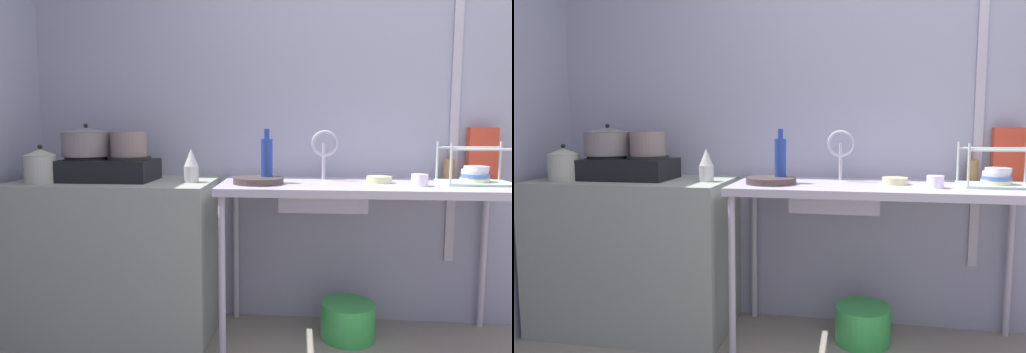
% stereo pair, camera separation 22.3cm
% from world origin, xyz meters
% --- Properties ---
extents(wall_back, '(5.11, 0.10, 2.58)m').
position_xyz_m(wall_back, '(0.00, 1.54, 1.29)').
color(wall_back, '#9392A9').
rests_on(wall_back, ground).
extents(wall_metal_strip, '(0.05, 0.01, 2.07)m').
position_xyz_m(wall_metal_strip, '(0.38, 1.49, 1.42)').
color(wall_metal_strip, '#AEA7B9').
extents(counter_concrete, '(1.12, 0.60, 0.89)m').
position_xyz_m(counter_concrete, '(-1.55, 1.20, 0.44)').
color(counter_concrete, gray).
rests_on(counter_concrete, ground).
extents(counter_sink, '(1.55, 0.60, 0.89)m').
position_xyz_m(counter_sink, '(-0.16, 1.20, 0.82)').
color(counter_sink, '#AEA7B9').
rests_on(counter_sink, ground).
extents(stove, '(0.52, 0.33, 0.14)m').
position_xyz_m(stove, '(-1.59, 1.20, 0.95)').
color(stove, black).
rests_on(stove, counter_concrete).
extents(pot_on_left_burner, '(0.27, 0.27, 0.18)m').
position_xyz_m(pot_on_left_burner, '(-1.71, 1.20, 1.10)').
color(pot_on_left_burner, slate).
rests_on(pot_on_left_burner, stove).
extents(pot_on_right_burner, '(0.20, 0.20, 0.14)m').
position_xyz_m(pot_on_right_burner, '(-1.46, 1.20, 1.09)').
color(pot_on_right_burner, slate).
rests_on(pot_on_right_burner, stove).
extents(pot_beside_stove, '(0.17, 0.17, 0.21)m').
position_xyz_m(pot_beside_stove, '(-1.91, 1.06, 0.98)').
color(pot_beside_stove, '#A4A398').
rests_on(pot_beside_stove, counter_concrete).
extents(percolator, '(0.08, 0.08, 0.18)m').
position_xyz_m(percolator, '(-1.10, 1.16, 0.97)').
color(percolator, beige).
rests_on(percolator, counter_concrete).
extents(sink_basin, '(0.45, 0.34, 0.13)m').
position_xyz_m(sink_basin, '(-0.39, 1.18, 0.82)').
color(sink_basin, '#AEA7B9').
rests_on(sink_basin, counter_sink).
extents(faucet, '(0.15, 0.08, 0.28)m').
position_xyz_m(faucet, '(-0.37, 1.32, 1.08)').
color(faucet, '#AEA7B9').
rests_on(faucet, counter_sink).
extents(frying_pan, '(0.27, 0.27, 0.03)m').
position_xyz_m(frying_pan, '(-0.73, 1.13, 0.90)').
color(frying_pan, '#3D312F').
rests_on(frying_pan, counter_sink).
extents(dish_rack, '(0.36, 0.25, 0.22)m').
position_xyz_m(dish_rack, '(0.42, 1.22, 0.93)').
color(dish_rack, '#B4BDBC').
rests_on(dish_rack, counter_sink).
extents(cup_by_rack, '(0.08, 0.08, 0.06)m').
position_xyz_m(cup_by_rack, '(0.10, 1.11, 0.92)').
color(cup_by_rack, white).
rests_on(cup_by_rack, counter_sink).
extents(small_bowl_on_drainboard, '(0.13, 0.13, 0.04)m').
position_xyz_m(small_bowl_on_drainboard, '(-0.08, 1.23, 0.90)').
color(small_bowl_on_drainboard, beige).
rests_on(small_bowl_on_drainboard, counter_sink).
extents(bottle_by_sink, '(0.06, 0.06, 0.29)m').
position_xyz_m(bottle_by_sink, '(-0.69, 1.18, 1.01)').
color(bottle_by_sink, navy).
rests_on(bottle_by_sink, counter_sink).
extents(cereal_box, '(0.17, 0.06, 0.30)m').
position_xyz_m(cereal_box, '(0.53, 1.45, 1.03)').
color(cereal_box, '#C03B25').
rests_on(cereal_box, counter_sink).
extents(utensil_jar, '(0.06, 0.06, 0.20)m').
position_xyz_m(utensil_jar, '(0.35, 1.44, 0.95)').
color(utensil_jar, olive).
rests_on(utensil_jar, counter_sink).
extents(bucket_on_floor, '(0.30, 0.30, 0.20)m').
position_xyz_m(bucket_on_floor, '(-0.24, 1.23, 0.10)').
color(bucket_on_floor, green).
rests_on(bucket_on_floor, ground).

